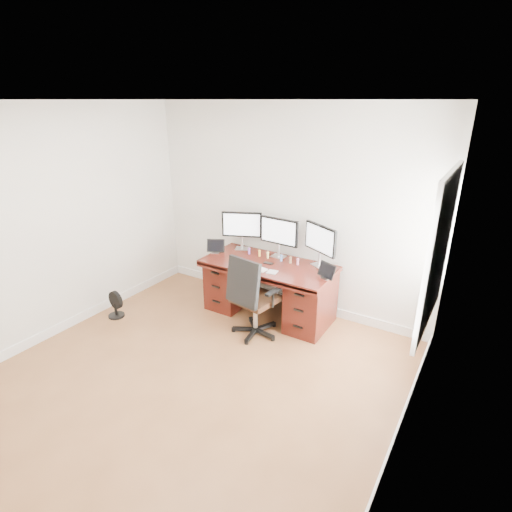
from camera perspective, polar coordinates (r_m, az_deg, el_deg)
The scene contains 21 objects.
ground at distance 4.24m, azimuth -11.28°, elevation -18.58°, with size 4.50×4.50×0.00m, color brown.
back_wall at distance 5.28m, azimuth 4.30°, elevation 6.59°, with size 4.00×0.10×2.70m, color white.
right_wall at distance 2.77m, azimuth 20.78°, elevation -9.16°, with size 0.10×4.50×2.70m.
desk at distance 5.27m, azimuth 1.89°, elevation -4.43°, with size 1.70×0.80×0.75m.
office_chair at distance 4.84m, azimuth -0.46°, elevation -7.69°, with size 0.63×0.63×1.04m.
floor_fan at distance 5.62m, azimuth -19.49°, elevation -6.59°, with size 0.25×0.21×0.36m.
monitor_left at distance 5.49m, azimuth -2.05°, elevation 4.33°, with size 0.52×0.25×0.53m.
monitor_center at distance 5.20m, azimuth 3.29°, elevation 3.34°, with size 0.55×0.15×0.53m.
monitor_right at distance 4.97m, azimuth 9.17°, elevation 2.22°, with size 0.50×0.29×0.53m.
tablet_left at distance 5.45m, azimuth -5.83°, elevation 1.32°, with size 0.24×0.17×0.19m.
tablet_right at distance 4.71m, azimuth 10.01°, elevation -2.23°, with size 0.25×0.16×0.19m.
keyboard at distance 4.93m, azimuth 0.21°, elevation -1.76°, with size 0.26×0.11×0.01m, color white.
trackpad at distance 4.83m, azimuth 2.33°, elevation -2.31°, with size 0.12×0.12×0.01m, color #B8BABF.
drawing_tablet at distance 5.06m, azimuth -1.92°, elevation -1.18°, with size 0.24×0.16×0.01m, color black.
phone at distance 5.09m, azimuth 1.76°, elevation -1.03°, with size 0.12×0.06×0.01m, color black.
figurine_purple at distance 5.39m, azimuth -0.99°, elevation 0.80°, with size 0.04×0.04×0.09m.
figurine_orange at distance 5.31m, azimuth 0.50°, elevation 0.47°, with size 0.04×0.04×0.09m.
figurine_yellow at distance 5.24m, azimuth 1.70°, elevation 0.21°, with size 0.04×0.04×0.09m.
figurine_blue at distance 5.15m, azimuth 3.63°, elevation -0.21°, with size 0.04×0.04×0.09m.
figurine_brown at distance 5.10m, azimuth 4.95°, elevation -0.50°, with size 0.04×0.04×0.09m.
figurine_pink at distance 5.06m, azimuth 5.99°, elevation -0.73°, with size 0.04×0.04×0.09m.
Camera 1 is at (2.33, -2.29, 2.70)m, focal length 28.00 mm.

